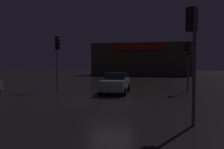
# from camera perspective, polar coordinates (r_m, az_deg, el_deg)

# --- Properties ---
(ground_plane) EXTENTS (120.00, 120.00, 0.00)m
(ground_plane) POSITION_cam_1_polar(r_m,az_deg,el_deg) (14.38, -0.46, -6.24)
(ground_plane) COLOR black
(store_building) EXTENTS (17.76, 8.25, 5.78)m
(store_building) POSITION_cam_1_polar(r_m,az_deg,el_deg) (46.40, 7.16, 3.53)
(store_building) COLOR brown
(store_building) RESTS_ON ground
(traffic_signal_main) EXTENTS (0.42, 0.43, 4.21)m
(traffic_signal_main) POSITION_cam_1_polar(r_m,az_deg,el_deg) (9.22, 18.17, 8.01)
(traffic_signal_main) COLOR #595B60
(traffic_signal_main) RESTS_ON ground
(traffic_signal_opposite) EXTENTS (0.43, 0.41, 4.34)m
(traffic_signal_opposite) POSITION_cam_1_polar(r_m,az_deg,el_deg) (20.27, -12.59, 5.74)
(traffic_signal_opposite) COLOR #595B60
(traffic_signal_opposite) RESTS_ON ground
(traffic_signal_cross_left) EXTENTS (0.41, 0.43, 3.78)m
(traffic_signal_cross_left) POSITION_cam_1_polar(r_m,az_deg,el_deg) (19.36, 17.14, 4.29)
(traffic_signal_cross_left) COLOR #595B60
(traffic_signal_cross_left) RESTS_ON ground
(car_far) EXTENTS (2.13, 4.51, 1.51)m
(car_far) POSITION_cam_1_polar(r_m,az_deg,el_deg) (18.20, 0.88, -1.90)
(car_far) COLOR slate
(car_far) RESTS_ON ground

